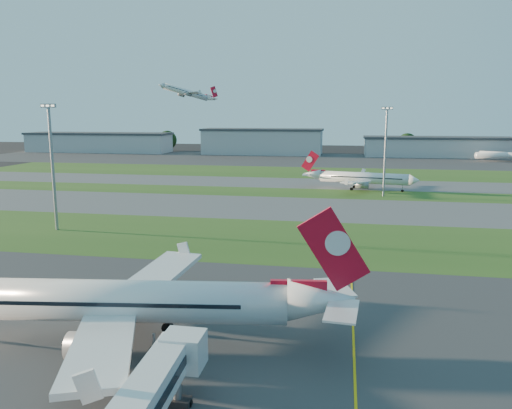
% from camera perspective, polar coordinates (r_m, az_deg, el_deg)
% --- Properties ---
extents(ground, '(700.00, 700.00, 0.00)m').
position_cam_1_polar(ground, '(46.95, 4.78, -20.16)').
color(ground, black).
rests_on(ground, ground).
extents(apron_near, '(300.00, 70.00, 0.01)m').
position_cam_1_polar(apron_near, '(46.95, 4.78, -20.15)').
color(apron_near, '#333335').
rests_on(apron_near, ground).
extents(grass_strip_a, '(300.00, 34.00, 0.01)m').
position_cam_1_polar(grass_strip_a, '(95.41, 7.70, -4.21)').
color(grass_strip_a, '#2D531B').
rests_on(grass_strip_a, ground).
extents(taxiway_a, '(300.00, 32.00, 0.01)m').
position_cam_1_polar(taxiway_a, '(127.62, 8.34, -0.54)').
color(taxiway_a, '#515154').
rests_on(taxiway_a, ground).
extents(grass_strip_b, '(300.00, 18.00, 0.01)m').
position_cam_1_polar(grass_strip_b, '(152.25, 8.64, 1.21)').
color(grass_strip_b, '#2D531B').
rests_on(grass_strip_b, ground).
extents(taxiway_b, '(300.00, 26.00, 0.01)m').
position_cam_1_polar(taxiway_b, '(174.01, 8.84, 2.33)').
color(taxiway_b, '#515154').
rests_on(taxiway_b, ground).
extents(grass_strip_c, '(300.00, 40.00, 0.01)m').
position_cam_1_polar(grass_strip_c, '(206.74, 9.05, 3.58)').
color(grass_strip_c, '#2D531B').
rests_on(grass_strip_c, ground).
extents(apron_far, '(400.00, 80.00, 0.01)m').
position_cam_1_polar(apron_far, '(266.42, 9.31, 5.05)').
color(apron_far, '#333335').
rests_on(apron_far, ground).
extents(yellow_line, '(0.25, 60.00, 0.02)m').
position_cam_1_polar(yellow_line, '(46.85, 11.29, -20.40)').
color(yellow_line, gold).
rests_on(yellow_line, ground).
extents(airliner_parked, '(42.31, 35.69, 13.23)m').
position_cam_1_polar(airliner_parked, '(54.12, -14.67, -10.74)').
color(airliner_parked, silver).
rests_on(airliner_parked, ground).
extents(airliner_taxiing, '(34.06, 28.61, 10.74)m').
position_cam_1_polar(airliner_taxiing, '(161.40, 12.08, 2.96)').
color(airliner_taxiing, silver).
rests_on(airliner_taxiing, ground).
extents(airliner_departing, '(24.89, 21.85, 9.70)m').
position_cam_1_polar(airliner_departing, '(271.90, -7.97, 12.58)').
color(airliner_departing, silver).
extents(mini_jet_near, '(28.16, 9.42, 9.48)m').
position_cam_1_polar(mini_jet_near, '(282.06, 26.21, 5.09)').
color(mini_jet_near, silver).
rests_on(mini_jet_near, ground).
extents(mini_jet_far, '(24.55, 17.63, 9.48)m').
position_cam_1_polar(mini_jet_far, '(283.85, 26.71, 5.07)').
color(mini_jet_far, silver).
rests_on(mini_jet_far, ground).
extents(light_mast_west, '(3.20, 0.70, 25.80)m').
position_cam_1_polar(light_mast_west, '(109.64, -22.28, 4.85)').
color(light_mast_west, gray).
rests_on(light_mast_west, ground).
extents(light_mast_centre, '(3.20, 0.70, 25.80)m').
position_cam_1_polar(light_mast_centre, '(149.06, 14.58, 6.53)').
color(light_mast_centre, gray).
rests_on(light_mast_centre, ground).
extents(hangar_far_west, '(91.80, 23.00, 12.20)m').
position_cam_1_polar(hangar_far_west, '(333.28, -17.50, 6.80)').
color(hangar_far_west, '#A7AAB0').
rests_on(hangar_far_west, ground).
extents(hangar_west, '(71.40, 23.00, 15.20)m').
position_cam_1_polar(hangar_west, '(299.72, 0.74, 7.22)').
color(hangar_west, '#A7AAB0').
rests_on(hangar_west, ground).
extents(hangar_east, '(81.60, 23.00, 11.20)m').
position_cam_1_polar(hangar_east, '(300.36, 20.04, 6.23)').
color(hangar_east, '#A7AAB0').
rests_on(hangar_east, ground).
extents(tree_far_west, '(11.00, 11.00, 12.00)m').
position_cam_1_polar(tree_far_west, '(364.40, -22.19, 6.83)').
color(tree_far_west, black).
rests_on(tree_far_west, ground).
extents(tree_west, '(12.10, 12.10, 13.20)m').
position_cam_1_polar(tree_west, '(330.84, -10.10, 7.27)').
color(tree_west, black).
rests_on(tree_west, ground).
extents(tree_mid_west, '(9.90, 9.90, 10.80)m').
position_cam_1_polar(tree_mid_west, '(307.76, 5.71, 6.91)').
color(tree_mid_west, black).
rests_on(tree_mid_west, ground).
extents(tree_mid_east, '(11.55, 11.55, 12.60)m').
position_cam_1_polar(tree_mid_east, '(311.96, 16.89, 6.75)').
color(tree_mid_east, black).
rests_on(tree_mid_east, ground).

